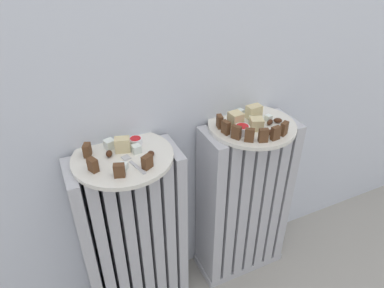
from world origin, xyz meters
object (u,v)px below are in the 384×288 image
at_px(radiator_left, 134,240).
at_px(jam_bowl_right, 242,129).
at_px(plate_left, 123,157).
at_px(plate_right, 252,125).
at_px(jam_bowl_left, 136,141).
at_px(radiator_right, 243,203).
at_px(fork, 132,163).

distance_m(radiator_left, jam_bowl_right, 0.50).
xyz_separation_m(plate_left, plate_right, (0.42, 0.00, 0.00)).
bearing_deg(jam_bowl_right, jam_bowl_left, 166.29).
distance_m(plate_right, jam_bowl_right, 0.07).
relative_size(radiator_right, jam_bowl_right, 14.00).
bearing_deg(radiator_right, plate_right, 180.00).
bearing_deg(plate_left, fork, -74.91).
relative_size(radiator_left, jam_bowl_right, 14.00).
distance_m(radiator_right, fork, 0.53).
bearing_deg(radiator_left, jam_bowl_left, 36.77).
distance_m(radiator_left, fork, 0.34).
height_order(radiator_right, plate_right, plate_right).
bearing_deg(jam_bowl_left, plate_right, -5.68).
xyz_separation_m(plate_right, jam_bowl_left, (-0.37, 0.04, 0.02)).
height_order(radiator_right, fork, fork).
height_order(jam_bowl_left, jam_bowl_right, jam_bowl_right).
relative_size(plate_right, jam_bowl_left, 7.53).
xyz_separation_m(plate_right, fork, (-0.40, -0.05, 0.01)).
distance_m(radiator_right, jam_bowl_left, 0.50).
bearing_deg(jam_bowl_right, fork, -178.34).
distance_m(radiator_left, jam_bowl_left, 0.35).
bearing_deg(plate_right, plate_left, 180.00).
relative_size(plate_left, plate_right, 1.00).
bearing_deg(jam_bowl_left, fork, -113.01).
distance_m(jam_bowl_right, fork, 0.34).
bearing_deg(fork, plate_right, 6.80).
height_order(plate_right, jam_bowl_left, jam_bowl_left).
relative_size(radiator_right, fork, 6.15).
relative_size(radiator_left, plate_left, 2.28).
xyz_separation_m(radiator_right, jam_bowl_left, (-0.37, 0.04, 0.34)).
relative_size(jam_bowl_left, fork, 0.36).
height_order(plate_left, jam_bowl_left, jam_bowl_left).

